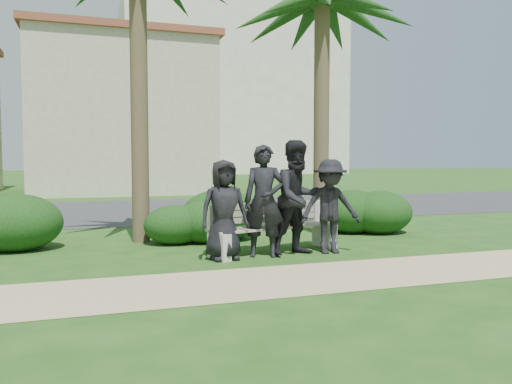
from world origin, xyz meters
TOP-DOWN VIEW (x-y plane):
  - ground at (0.00, 0.00)m, footprint 160.00×160.00m
  - footpath at (0.00, -1.80)m, footprint 30.00×1.60m
  - asphalt_street at (0.00, 8.00)m, footprint 160.00×8.00m
  - stucco_bldg_right at (-1.00, 18.00)m, footprint 8.40×8.40m
  - hotel_tower at (14.00, 55.00)m, footprint 26.00×18.00m
  - park_bench at (0.43, 0.04)m, footprint 2.38×1.06m
  - man_a at (-0.52, -0.29)m, footprint 0.78×0.54m
  - man_b at (0.15, -0.25)m, footprint 0.75×0.61m
  - man_c at (0.72, -0.27)m, footprint 1.03×0.88m
  - man_d at (1.27, -0.31)m, footprint 1.06×0.69m
  - hedge_a at (-3.66, 1.58)m, footprint 1.52×1.25m
  - hedge_b at (-1.00, 1.42)m, footprint 1.13×0.93m
  - hedge_c at (-0.40, 1.39)m, footprint 1.26×1.04m
  - hedge_d at (-0.09, 1.60)m, footprint 1.54×1.27m
  - hedge_e at (2.79, 1.69)m, footprint 1.43×1.18m
  - hedge_f at (3.29, 1.43)m, footprint 1.41×1.16m

SIDE VIEW (x-z plane):
  - ground at x=0.00m, z-range 0.00..0.00m
  - footpath at x=0.00m, z-range -0.01..0.01m
  - asphalt_street at x=0.00m, z-range -0.01..0.01m
  - park_bench at x=0.43m, z-range -0.04..0.75m
  - hedge_b at x=-1.00m, z-range 0.00..0.74m
  - hedge_c at x=-0.40m, z-range 0.00..0.82m
  - hedge_f at x=3.29m, z-range 0.00..0.92m
  - hedge_e at x=2.79m, z-range 0.00..0.93m
  - hedge_a at x=-3.66m, z-range 0.00..0.99m
  - hedge_d at x=-0.09m, z-range 0.00..1.00m
  - man_a at x=-0.52m, z-range 0.00..1.53m
  - man_d at x=1.27m, z-range 0.00..1.54m
  - man_b at x=0.15m, z-range 0.00..1.77m
  - man_c at x=0.72m, z-range 0.00..1.84m
  - stucco_bldg_right at x=-1.00m, z-range 0.01..7.31m
  - hotel_tower at x=14.00m, z-range -5.24..32.06m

